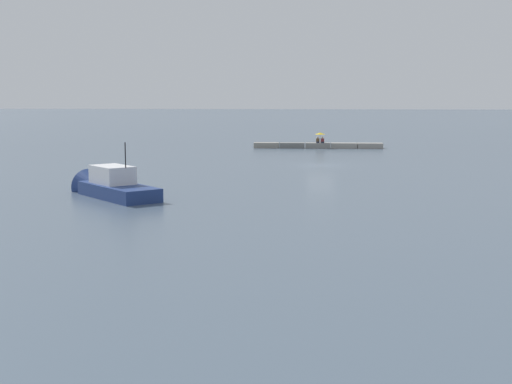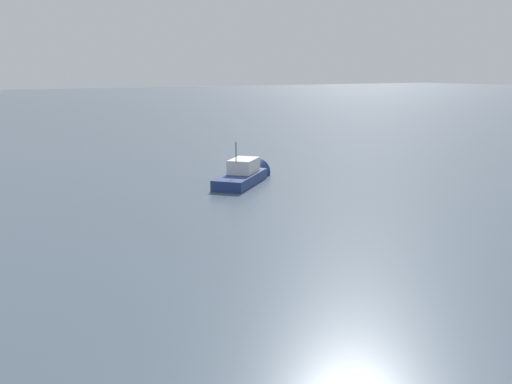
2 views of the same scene
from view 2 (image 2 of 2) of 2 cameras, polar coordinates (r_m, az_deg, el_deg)
motorboat_navy_mid at (r=46.38m, az=-1.04°, el=1.62°), size 6.98×7.41×4.38m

